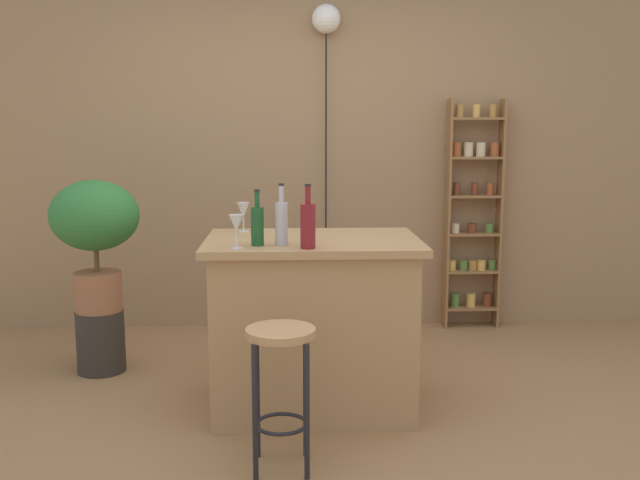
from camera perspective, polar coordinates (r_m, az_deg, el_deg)
ground at (r=3.69m, az=-0.41°, el=-14.83°), size 12.00×12.00×0.00m
back_wall at (r=5.32m, az=-1.21°, el=8.04°), size 6.40×0.10×2.80m
kitchen_counter at (r=3.82m, az=-0.59°, el=-6.64°), size 1.12×0.78×0.92m
bar_stool at (r=3.14m, az=-3.14°, el=-10.06°), size 0.30×0.30×0.64m
spice_shelf at (r=5.40m, az=12.16°, el=2.05°), size 0.41×0.14×1.69m
plant_stool at (r=4.62m, az=-17.12°, el=-7.71°), size 0.29×0.29×0.38m
potted_plant at (r=4.48m, az=-17.54°, el=1.00°), size 0.53×0.48×0.80m
bottle_soda_blue at (r=3.41m, az=-0.98°, el=1.28°), size 0.07×0.07×0.31m
bottle_wine_red at (r=3.50m, az=-5.03°, el=1.24°), size 0.06×0.06×0.28m
bottle_olive_oil at (r=3.50m, az=-3.09°, el=1.44°), size 0.06×0.06×0.31m
wine_glass_left at (r=3.42m, az=-6.71°, el=1.25°), size 0.07×0.07×0.16m
wine_glass_center at (r=3.97m, az=-6.16°, el=2.33°), size 0.07×0.07×0.16m
pendant_globe_light at (r=5.27m, az=0.49°, el=16.82°), size 0.20×0.20×2.35m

